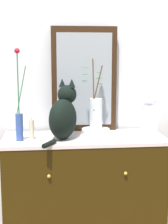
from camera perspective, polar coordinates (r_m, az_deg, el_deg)
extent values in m
cube|color=silver|center=(2.64, -0.69, 5.43)|extent=(4.40, 0.08, 2.60)
cube|color=black|center=(2.56, 0.00, -14.53)|extent=(1.13, 0.44, 0.89)
cube|color=silver|center=(2.41, 0.00, -4.52)|extent=(1.15, 0.45, 0.02)
sphere|color=#B79338|center=(2.23, -6.00, -10.84)|extent=(0.02, 0.02, 0.02)
sphere|color=#B79338|center=(2.28, 7.09, -10.35)|extent=(0.02, 0.02, 0.02)
cube|color=black|center=(2.55, 0.04, 5.55)|extent=(0.49, 0.03, 0.79)
cube|color=gray|center=(2.53, 0.07, 5.53)|extent=(0.42, 0.01, 0.70)
ellipsoid|color=black|center=(2.32, -3.62, -1.23)|extent=(0.28, 0.31, 0.28)
sphere|color=black|center=(2.35, -2.90, 3.00)|extent=(0.13, 0.13, 0.13)
cone|color=black|center=(2.36, -3.73, 4.98)|extent=(0.05, 0.05, 0.06)
cone|color=black|center=(2.33, -2.09, 4.93)|extent=(0.05, 0.05, 0.06)
cylinder|color=black|center=(2.17, -5.93, -5.37)|extent=(0.10, 0.14, 0.03)
cylinder|color=#2F4B8E|center=(2.32, -10.94, -2.55)|extent=(0.05, 0.05, 0.19)
cylinder|color=#276A37|center=(2.28, -11.17, 4.71)|extent=(0.01, 0.01, 0.40)
sphere|color=#AC1624|center=(2.27, -11.35, 10.20)|extent=(0.04, 0.04, 0.04)
cylinder|color=#2B6439|center=(2.28, -10.64, 3.76)|extent=(0.07, 0.01, 0.32)
cylinder|color=white|center=(2.44, 2.01, -3.44)|extent=(0.20, 0.20, 0.05)
cylinder|color=silver|center=(2.41, 2.03, -0.30)|extent=(0.09, 0.09, 0.22)
cylinder|color=#543621|center=(2.41, 2.21, 4.13)|extent=(0.08, 0.05, 0.32)
ellipsoid|color=#306E41|center=(2.45, 2.78, 4.79)|extent=(0.07, 0.08, 0.01)
ellipsoid|color=#2D6739|center=(2.46, 2.60, 5.77)|extent=(0.08, 0.07, 0.01)
ellipsoid|color=#2F7230|center=(2.47, 2.52, 6.74)|extent=(0.06, 0.08, 0.01)
cylinder|color=#4B301B|center=(2.39, 1.62, 4.65)|extent=(0.01, 0.09, 0.37)
ellipsoid|color=#316441|center=(2.38, 0.12, 5.32)|extent=(0.05, 0.08, 0.01)
ellipsoid|color=#276F42|center=(2.37, 0.08, 6.44)|extent=(0.07, 0.08, 0.01)
ellipsoid|color=#317041|center=(2.37, 0.11, 7.57)|extent=(0.08, 0.05, 0.01)
cube|color=white|center=(2.46, 10.92, -1.40)|extent=(0.10, 0.10, 0.23)
ellipsoid|color=white|center=(2.44, 11.03, 1.83)|extent=(0.09, 0.09, 0.05)
sphere|color=white|center=(2.43, 11.05, 2.73)|extent=(0.02, 0.02, 0.02)
cylinder|color=beige|center=(2.35, -8.92, -2.96)|extent=(0.04, 0.04, 0.14)
cylinder|color=black|center=(2.33, -8.97, -1.16)|extent=(0.00, 0.00, 0.01)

